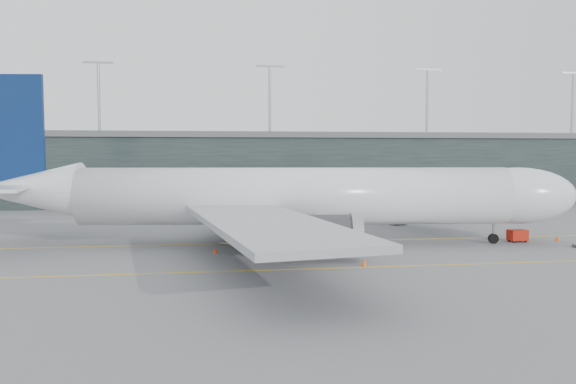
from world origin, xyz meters
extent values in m
plane|color=slate|center=(0.00, 0.00, 0.00)|extent=(320.00, 320.00, 0.00)
cube|color=gold|center=(0.00, -4.00, 0.01)|extent=(160.00, 0.25, 0.02)
cube|color=gold|center=(0.00, -20.00, 0.01)|extent=(160.00, 0.25, 0.02)
cube|color=gold|center=(5.00, 20.00, 0.01)|extent=(0.25, 60.00, 0.02)
cube|color=#1E2928|center=(0.00, 58.00, 7.00)|extent=(240.00, 35.00, 14.00)
cube|color=#55595A|center=(0.00, 58.00, 14.60)|extent=(240.00, 36.00, 1.20)
cylinder|color=#9E9EA3|center=(-30.00, 48.00, 22.00)|extent=(0.60, 0.60, 14.00)
cylinder|color=#9E9EA3|center=(5.00, 48.00, 22.00)|extent=(0.60, 0.60, 14.00)
cylinder|color=#9E9EA3|center=(40.00, 48.00, 22.00)|extent=(0.60, 0.60, 14.00)
cylinder|color=#9E9EA3|center=(75.00, 48.00, 22.00)|extent=(0.60, 0.60, 14.00)
cylinder|color=white|center=(1.99, -5.75, 5.79)|extent=(50.68, 12.50, 6.77)
ellipsoid|color=white|center=(28.57, -8.82, 5.79)|extent=(14.90, 8.36, 6.77)
cone|color=white|center=(-28.93, -2.17, 6.55)|extent=(12.68, 7.84, 6.50)
cube|color=#95989E|center=(0.90, -5.62, 3.17)|extent=(17.98, 7.43, 2.18)
cube|color=black|center=(32.69, -9.30, 6.88)|extent=(2.76, 3.53, 0.87)
cube|color=#95989E|center=(-3.21, -22.19, 4.70)|extent=(14.87, 32.85, 0.60)
cylinder|color=#38393E|center=(2.97, -16.31, 2.84)|extent=(8.03, 4.67, 3.82)
cube|color=#95989E|center=(0.68, 11.44, 4.70)|extent=(21.24, 33.01, 0.60)
cylinder|color=#38393E|center=(5.35, 4.31, 2.84)|extent=(8.03, 4.67, 3.82)
cube|color=#091F4F|center=(-30.56, -1.99, 13.43)|extent=(7.11, 1.36, 13.10)
cube|color=white|center=(-29.32, 3.92, 7.10)|extent=(9.20, 11.35, 0.38)
cylinder|color=black|center=(25.86, -8.51, 0.60)|extent=(1.24, 0.57, 1.20)
cylinder|color=#9E9EA3|center=(25.86, -8.51, 1.42)|extent=(0.33, 0.33, 2.84)
cylinder|color=black|center=(-2.95, -10.45, 0.71)|extent=(1.47, 0.71, 1.42)
cylinder|color=black|center=(-1.75, -0.04, 0.71)|extent=(1.47, 0.71, 1.42)
cube|color=#303036|center=(22.36, 0.82, 5.18)|extent=(4.09, 4.40, 2.90)
cube|color=#303036|center=(20.37, 9.19, 5.18)|extent=(5.63, 13.71, 2.59)
cube|color=#303036|center=(17.26, 22.31, 5.18)|extent=(5.88, 13.77, 2.69)
cube|color=#303036|center=(14.15, 35.42, 5.18)|extent=(6.14, 13.83, 2.80)
cylinder|color=#9E9EA3|center=(20.20, 9.90, 1.97)|extent=(0.52, 0.52, 3.94)
cube|color=#38393E|center=(20.20, 9.90, 0.36)|extent=(2.38, 1.99, 0.73)
cylinder|color=#303036|center=(22.36, 40.50, 5.18)|extent=(4.15, 4.15, 3.11)
cylinder|color=#303036|center=(22.36, 40.50, 1.87)|extent=(1.87, 1.87, 3.73)
cube|color=#B41B0C|center=(29.39, -7.79, 0.85)|extent=(2.31, 1.58, 1.30)
cylinder|color=black|center=(28.63, -8.35, 0.20)|extent=(0.41, 0.18, 0.40)
cylinder|color=black|center=(30.23, -8.22, 0.20)|extent=(0.41, 0.18, 0.40)
cylinder|color=black|center=(28.55, -7.36, 0.20)|extent=(0.41, 0.18, 0.40)
cylinder|color=black|center=(30.14, -7.22, 0.20)|extent=(0.41, 0.18, 0.40)
cube|color=#38393E|center=(-4.60, 10.65, 0.15)|extent=(2.22, 1.85, 0.21)
cube|color=#ACB1B8|center=(-4.60, 10.65, 1.08)|extent=(1.80, 1.71, 1.54)
cube|color=navy|center=(-4.60, 10.65, 1.88)|extent=(1.85, 1.76, 0.08)
cube|color=#38393E|center=(-1.48, 11.37, 0.16)|extent=(2.46, 2.16, 0.21)
cube|color=#AEB4BA|center=(-1.48, 11.37, 1.10)|extent=(2.03, 1.95, 1.57)
cube|color=navy|center=(-1.48, 11.37, 1.92)|extent=(2.09, 2.02, 0.08)
cube|color=#38393E|center=(-1.00, 9.72, 0.14)|extent=(2.30, 2.06, 0.19)
cube|color=#9FA4AB|center=(-1.00, 9.72, 1.00)|extent=(1.90, 1.84, 1.43)
cube|color=navy|center=(-1.00, 9.72, 1.74)|extent=(1.96, 1.91, 0.08)
cone|color=#FE560E|center=(34.78, -7.72, 0.37)|extent=(0.46, 0.46, 0.73)
cone|color=#F35C0D|center=(6.66, -19.47, 0.39)|extent=(0.49, 0.49, 0.78)
cone|color=#DD530C|center=(7.51, 9.55, 0.35)|extent=(0.44, 0.44, 0.70)
cone|color=#EF440D|center=(-7.46, -10.32, 0.36)|extent=(0.46, 0.46, 0.72)
camera|label=1|loc=(-8.16, -71.34, 10.92)|focal=35.00mm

